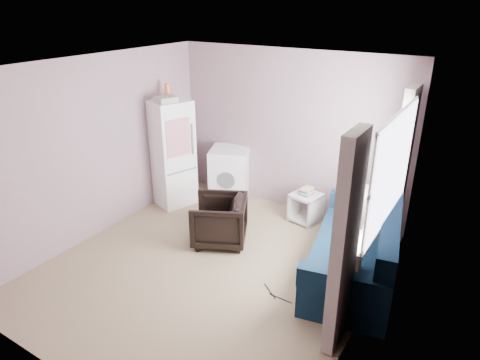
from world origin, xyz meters
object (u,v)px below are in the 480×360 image
(fridge, at_px, (171,152))
(side_table, at_px, (306,206))
(armchair, at_px, (219,218))
(washing_machine, at_px, (230,172))
(sofa, at_px, (359,253))

(fridge, distance_m, side_table, 2.29)
(armchair, xyz_separation_m, side_table, (0.77, 1.19, -0.10))
(armchair, distance_m, washing_machine, 1.46)
(fridge, height_order, sofa, fridge)
(sofa, bearing_deg, fridge, 161.44)
(armchair, xyz_separation_m, fridge, (-1.37, 0.65, 0.51))
(armchair, relative_size, fridge, 0.37)
(fridge, xyz_separation_m, sofa, (3.27, -0.44, -0.54))
(armchair, distance_m, side_table, 1.42)
(fridge, xyz_separation_m, washing_machine, (0.70, 0.64, -0.42))
(sofa, bearing_deg, armchair, 175.58)
(armchair, xyz_separation_m, sofa, (1.90, 0.22, -0.03))
(armchair, bearing_deg, fridge, -142.09)
(armchair, bearing_deg, washing_machine, -179.08)
(fridge, height_order, side_table, fridge)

